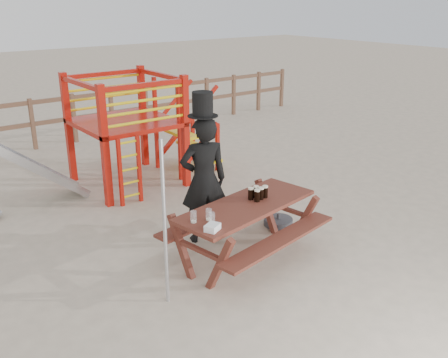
# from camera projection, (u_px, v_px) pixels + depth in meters

# --- Properties ---
(ground) EXTENTS (60.00, 60.00, 0.00)m
(ground) POSITION_uv_depth(u_px,v_px,m) (239.00, 258.00, 6.90)
(ground) COLOR #BFAC94
(ground) RESTS_ON ground
(back_fence) EXTENTS (15.09, 0.09, 1.20)m
(back_fence) POSITION_uv_depth(u_px,v_px,m) (53.00, 116.00, 11.85)
(back_fence) COLOR brown
(back_fence) RESTS_ON ground
(playground_fort) EXTENTS (4.71, 1.84, 2.10)m
(playground_fort) POSITION_uv_depth(u_px,v_px,m) (123.00, 130.00, 9.26)
(playground_fort) COLOR #AB150B
(playground_fort) RESTS_ON ground
(picnic_table) EXTENTS (2.27, 1.75, 0.80)m
(picnic_table) POSITION_uv_depth(u_px,v_px,m) (246.00, 224.00, 6.75)
(picnic_table) COLOR maroon
(picnic_table) RESTS_ON ground
(man_with_hat) EXTENTS (0.80, 0.66, 2.21)m
(man_with_hat) POSITION_uv_depth(u_px,v_px,m) (204.00, 177.00, 7.10)
(man_with_hat) COLOR black
(man_with_hat) RESTS_ON ground
(metal_pole) EXTENTS (0.04, 0.04, 2.00)m
(metal_pole) POSITION_uv_depth(u_px,v_px,m) (165.00, 225.00, 5.59)
(metal_pole) COLOR #B2B2B7
(metal_pole) RESTS_ON ground
(parasol_base) EXTENTS (0.46, 0.46, 0.19)m
(parasol_base) POSITION_uv_depth(u_px,v_px,m) (278.00, 222.00, 7.89)
(parasol_base) COLOR #37373C
(parasol_base) RESTS_ON ground
(paper_bag) EXTENTS (0.22, 0.20, 0.08)m
(paper_bag) POSITION_uv_depth(u_px,v_px,m) (212.00, 227.00, 5.89)
(paper_bag) COLOR white
(paper_bag) RESTS_ON picnic_table
(stout_pints) EXTENTS (0.28, 0.19, 0.17)m
(stout_pints) POSITION_uv_depth(u_px,v_px,m) (258.00, 193.00, 6.79)
(stout_pints) COLOR black
(stout_pints) RESTS_ON picnic_table
(empty_glasses) EXTENTS (0.26, 0.25, 0.15)m
(empty_glasses) POSITION_uv_depth(u_px,v_px,m) (205.00, 217.00, 6.10)
(empty_glasses) COLOR silver
(empty_glasses) RESTS_ON picnic_table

